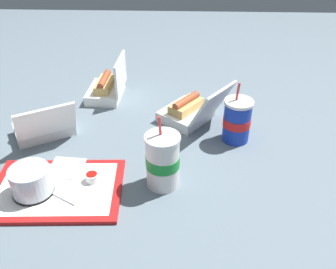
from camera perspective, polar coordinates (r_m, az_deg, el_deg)
ground_plane at (r=1.27m, az=1.35°, el=-1.53°), size 3.20×3.20×0.00m
food_tray at (r=1.13m, az=-16.60°, el=-8.02°), size 0.38×0.28×0.01m
cake_container at (r=1.10m, az=-20.13°, el=-6.78°), size 0.11×0.11×0.08m
ketchup_cup at (r=1.11m, az=-11.51°, el=-6.36°), size 0.04×0.04×0.02m
napkin_stack at (r=1.18m, az=-15.27°, el=-4.95°), size 0.11×0.11×0.00m
plastic_fork at (r=1.09m, az=-15.91°, el=-9.10°), size 0.10×0.06×0.00m
clamshell_hotdog_right at (r=1.56m, az=-9.26°, el=7.02°), size 0.15×0.19×0.17m
clamshell_hotdog_back at (r=1.38m, az=3.24°, el=3.61°), size 0.28×0.27×0.17m
clamshell_hotdog_center at (r=1.36m, az=-18.37°, el=1.31°), size 0.25×0.24×0.15m
soda_cup_right at (r=1.27m, az=10.46°, el=2.10°), size 0.10×0.10×0.21m
soda_cup_front at (r=1.06m, az=-0.82°, el=-4.03°), size 0.10×0.10×0.23m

